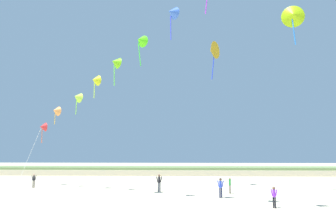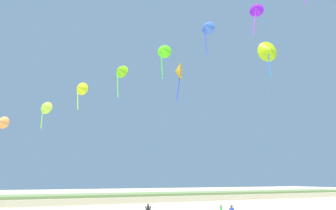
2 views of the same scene
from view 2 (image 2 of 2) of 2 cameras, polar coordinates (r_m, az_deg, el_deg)
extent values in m
cube|color=beige|center=(59.86, -15.59, -14.51)|extent=(120.00, 10.08, 0.95)
cube|color=#6B844C|center=(59.83, -15.56, -13.92)|extent=(120.00, 8.57, 0.54)
cylinder|color=green|center=(34.84, 8.49, -16.22)|extent=(0.20, 0.20, 0.55)
cylinder|color=green|center=(35.01, 8.43, -16.13)|extent=(0.14, 0.20, 0.52)
cylinder|color=green|center=(34.67, 8.55, -16.17)|extent=(0.14, 0.20, 0.52)
sphere|color=tan|center=(34.81, 8.47, -15.59)|extent=(0.21, 0.21, 0.21)
sphere|color=brown|center=(31.34, 10.15, -15.73)|extent=(0.23, 0.23, 0.23)
cylinder|color=black|center=(32.47, -3.21, -16.43)|extent=(0.23, 0.23, 0.62)
cylinder|color=black|center=(32.58, -2.91, -16.34)|extent=(0.22, 0.13, 0.59)
cylinder|color=black|center=(32.36, -3.52, -16.36)|extent=(0.22, 0.13, 0.59)
sphere|color=brown|center=(32.44, -3.20, -15.67)|extent=(0.24, 0.24, 0.24)
cone|color=#EF9046|center=(34.01, -25.19, -2.44)|extent=(1.34, 1.26, 1.15)
cone|color=#B7EE3E|center=(32.04, -19.22, -0.21)|extent=(1.41, 1.38, 1.21)
cylinder|color=#86E539|center=(31.95, -19.57, -2.08)|extent=(0.12, 0.12, 1.67)
cone|color=#C9D41A|center=(30.65, -13.93, 2.70)|extent=(1.30, 1.27, 1.12)
cylinder|color=#B2E539|center=(30.49, -14.27, 0.76)|extent=(0.14, 0.27, 1.67)
cone|color=#71CC15|center=(29.15, -7.73, 5.62)|extent=(1.39, 1.41, 1.21)
cylinder|color=#66E539|center=(28.86, -8.07, 3.21)|extent=(0.15, 0.19, 2.07)
cone|color=#51E216|center=(28.29, -0.69, 8.84)|extent=(1.34, 1.25, 1.14)
cylinder|color=#41E539|center=(27.92, -1.00, 6.39)|extent=(0.30, 0.21, 2.08)
cone|color=blue|center=(28.68, 6.30, 12.44)|extent=(1.28, 1.30, 1.12)
cylinder|color=#3943E5|center=(28.20, 6.05, 9.98)|extent=(0.12, 0.34, 2.18)
cone|color=#7B17D6|center=(28.92, 13.92, 14.85)|extent=(1.31, 1.33, 1.14)
cylinder|color=#BC39E5|center=(28.41, 13.72, 12.68)|extent=(0.28, 0.28, 1.94)
cone|color=#9FCE10|center=(41.05, 15.85, 8.41)|extent=(2.43, 1.30, 2.32)
cone|color=#2D80E5|center=(41.06, 15.85, 8.44)|extent=(1.35, 0.77, 1.27)
cylinder|color=#2D80E5|center=(40.51, 15.98, 6.14)|extent=(0.33, 0.16, 2.73)
cone|color=gold|center=(41.99, 1.65, 5.38)|extent=(1.78, 2.19, 2.15)
cone|color=blue|center=(42.00, 1.65, 5.41)|extent=(1.02, 1.23, 1.19)
cylinder|color=blue|center=(41.46, 1.66, 2.81)|extent=(0.45, 0.48, 3.24)
camera|label=1|loc=(16.43, 87.18, -0.67)|focal=38.00mm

